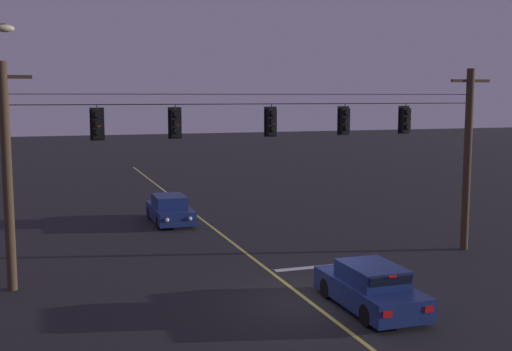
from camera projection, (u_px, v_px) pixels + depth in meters
ground_plane at (310, 302)px, 20.04m from camera, size 180.00×180.00×0.00m
lane_centre_stripe at (222, 235)px, 29.76m from camera, size 0.14×60.00×0.01m
stop_bar_paint at (317, 267)px, 24.15m from camera, size 3.40×0.36×0.01m
signal_span_assembly at (265, 164)px, 23.63m from camera, size 19.58×0.32×7.52m
traffic_light_leftmost at (98, 124)px, 21.54m from camera, size 0.48×0.41×1.22m
traffic_light_left_inner at (176, 123)px, 22.38m from camera, size 0.48×0.41×1.22m
traffic_light_centre at (272, 122)px, 23.50m from camera, size 0.48×0.41×1.22m
traffic_light_right_inner at (345, 121)px, 24.44m from camera, size 0.48×0.41×1.22m
traffic_light_rightmost at (406, 120)px, 25.28m from camera, size 0.48×0.41×1.22m
car_waiting_near_lane at (370, 288)px, 19.33m from camera, size 1.80×4.33×1.39m
car_oncoming_lead at (170, 210)px, 32.57m from camera, size 1.80×4.42×1.39m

